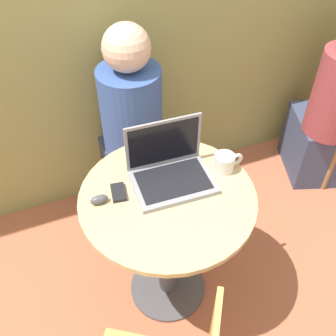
# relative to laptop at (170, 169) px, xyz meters

# --- Properties ---
(ground_plane) EXTENTS (12.00, 12.00, 0.00)m
(ground_plane) POSITION_rel_laptop_xyz_m (-0.05, -0.09, -0.79)
(ground_plane) COLOR #B26042
(round_table) EXTENTS (0.73, 0.73, 0.74)m
(round_table) POSITION_rel_laptop_xyz_m (-0.05, -0.09, -0.25)
(round_table) COLOR #4C4C51
(round_table) RESTS_ON ground_plane
(laptop) EXTENTS (0.34, 0.26, 0.24)m
(laptop) POSITION_rel_laptop_xyz_m (0.00, 0.00, 0.00)
(laptop) COLOR gray
(laptop) RESTS_ON round_table
(cell_phone) EXTENTS (0.07, 0.10, 0.02)m
(cell_phone) POSITION_rel_laptop_xyz_m (-0.23, -0.01, -0.04)
(cell_phone) COLOR black
(cell_phone) RESTS_ON round_table
(computer_mouse) EXTENTS (0.07, 0.04, 0.04)m
(computer_mouse) POSITION_rel_laptop_xyz_m (-0.31, -0.03, -0.03)
(computer_mouse) COLOR #4C4C51
(computer_mouse) RESTS_ON round_table
(coffee_cup) EXTENTS (0.13, 0.09, 0.08)m
(coffee_cup) POSITION_rel_laptop_xyz_m (0.24, -0.04, -0.01)
(coffee_cup) COLOR white
(coffee_cup) RESTS_ON round_table
(person_seated) EXTENTS (0.32, 0.49, 1.20)m
(person_seated) POSITION_rel_laptop_xyz_m (-0.00, 0.57, -0.28)
(person_seated) COLOR #3D4766
(person_seated) RESTS_ON ground_plane
(person_background) EXTENTS (0.41, 0.50, 1.15)m
(person_background) POSITION_rel_laptop_xyz_m (1.18, 0.36, -0.30)
(person_background) COLOR #3D4766
(person_background) RESTS_ON ground_plane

